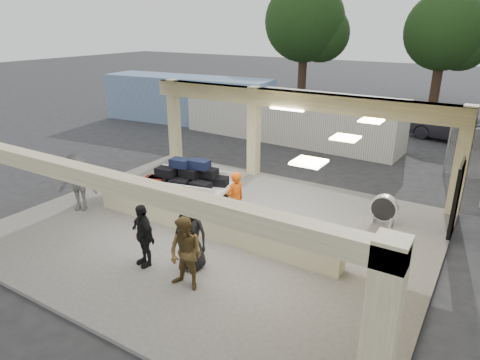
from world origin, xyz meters
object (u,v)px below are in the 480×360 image
Objects in this scene: passenger_c at (78,182)px; drum_fan at (384,208)px; baggage_counter at (207,219)px; luggage_cart at (187,180)px; passenger_b at (143,235)px; car_dark at (456,127)px; passenger_a at (186,254)px; container_blue at (188,100)px; container_white at (288,116)px; passenger_d at (190,233)px; baggage_handler at (235,200)px.

drum_fan is at bearing -1.61° from passenger_c.
baggage_counter is 2.76× the size of luggage_cart.
passenger_b is 18.04m from car_dark.
passenger_a is (-2.95, -5.77, 0.39)m from drum_fan.
luggage_cart is 1.71× the size of passenger_a.
car_dark is (4.72, 15.17, 0.18)m from baggage_counter.
luggage_cart is 1.58× the size of passenger_c.
container_blue reaches higher than car_dark.
container_white is (-0.95, 9.59, 0.29)m from luggage_cart.
passenger_d is 0.16× the size of container_white.
baggage_counter is at bearing -72.89° from container_white.
car_dark reaches higher than baggage_counter.
container_blue reaches higher than passenger_a.
drum_fan is at bearing -44.81° from container_white.
luggage_cart is at bearing 11.36° from passenger_c.
car_dark is at bearing 72.70° from baggage_counter.
drum_fan is (4.10, 3.40, -0.01)m from baggage_counter.
container_white is (1.73, 11.74, 0.21)m from passenger_c.
baggage_handler is at bearing -69.49° from container_white.
passenger_d is (0.26, -2.43, 0.06)m from baggage_handler.
baggage_counter is at bearing -55.40° from container_blue.
passenger_c reaches higher than passenger_b.
passenger_c is 0.16× the size of container_white.
luggage_cart is 6.25m from drum_fan.
drum_fan is at bearing 68.13° from passenger_b.
container_blue is at bearing 141.51° from passenger_b.
passenger_a is 13.91m from container_white.
car_dark is (3.57, 17.53, -0.20)m from passenger_a.
passenger_d reaches higher than passenger_a.
luggage_cart is 0.65× the size of car_dark.
container_white reaches higher than baggage_counter.
container_blue reaches higher than baggage_handler.
baggage_counter is at bearing -48.97° from luggage_cart.
passenger_a reaches higher than luggage_cart.
container_white is at bearing -11.00° from container_blue.
baggage_counter is at bearing -140.24° from drum_fan.
drum_fan is 10.24m from container_white.
passenger_c is (-2.68, -2.16, 0.08)m from luggage_cart.
drum_fan is 6.09m from passenger_d.
drum_fan is 0.47× the size of passenger_c.
container_blue is (-8.04, 10.26, 0.41)m from luggage_cart.
passenger_c reaches higher than passenger_a.
passenger_a is at bearing -66.05° from passenger_d.
passenger_c is 0.41× the size of car_dark.
passenger_b is 1.20m from passenger_d.
luggage_cart is at bearing 142.40° from baggage_counter.
car_dark is (9.20, 15.93, -0.28)m from passenger_c.
passenger_b is (-0.82, -2.94, -0.05)m from baggage_handler.
container_blue reaches higher than luggage_cart.
car_dark is at bearing 32.45° from passenger_c.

